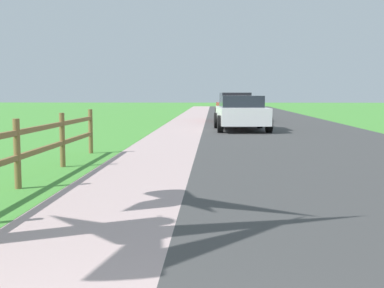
% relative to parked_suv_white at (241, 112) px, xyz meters
% --- Properties ---
extents(ground_plane, '(120.00, 120.00, 0.00)m').
position_rel_parked_suv_white_xyz_m(ground_plane, '(-1.61, 4.80, -0.76)').
color(ground_plane, '#479037').
extents(road_asphalt, '(7.00, 66.00, 0.01)m').
position_rel_parked_suv_white_xyz_m(road_asphalt, '(1.89, 6.80, -0.75)').
color(road_asphalt, '#3C3C3C').
rests_on(road_asphalt, ground).
extents(curb_concrete, '(6.00, 66.00, 0.01)m').
position_rel_parked_suv_white_xyz_m(curb_concrete, '(-4.61, 6.80, -0.75)').
color(curb_concrete, '#B49A98').
rests_on(curb_concrete, ground).
extents(grass_verge, '(5.00, 66.00, 0.00)m').
position_rel_parked_suv_white_xyz_m(grass_verge, '(-6.11, 6.80, -0.75)').
color(grass_verge, '#479037').
rests_on(grass_verge, ground).
extents(parked_suv_white, '(2.31, 4.32, 1.46)m').
position_rel_parked_suv_white_xyz_m(parked_suv_white, '(0.00, 0.00, 0.00)').
color(parked_suv_white, white).
rests_on(parked_suv_white, ground).
extents(parked_car_red, '(2.21, 4.77, 1.60)m').
position_rel_parked_suv_white_xyz_m(parked_car_red, '(0.02, 7.15, 0.05)').
color(parked_car_red, maroon).
rests_on(parked_car_red, ground).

